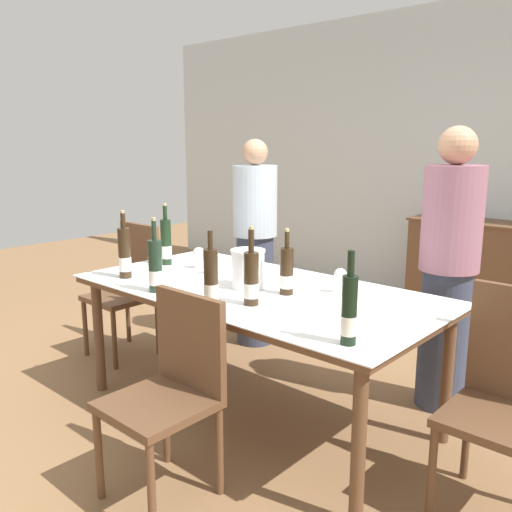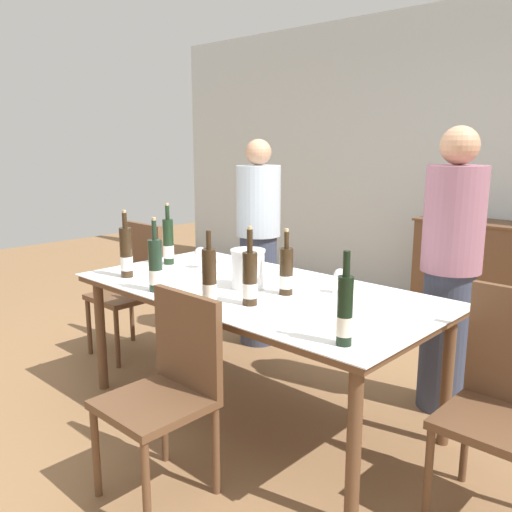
{
  "view_description": "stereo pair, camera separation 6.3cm",
  "coord_description": "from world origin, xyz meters",
  "px_view_note": "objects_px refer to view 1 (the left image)",
  "views": [
    {
      "loc": [
        1.92,
        -2.14,
        1.54
      ],
      "look_at": [
        0.0,
        0.0,
        0.93
      ],
      "focal_mm": 38.0,
      "sensor_mm": 36.0,
      "label": 1
    },
    {
      "loc": [
        1.96,
        -2.1,
        1.54
      ],
      "look_at": [
        0.0,
        0.0,
        0.93
      ],
      "focal_mm": 38.0,
      "sensor_mm": 36.0,
      "label": 2
    }
  ],
  "objects_px": {
    "person_guest_left": "(448,272)",
    "chair_left_end": "(130,282)",
    "person_host": "(255,244)",
    "wine_bottle_2": "(155,267)",
    "wine_bottle_4": "(211,281)",
    "dining_table": "(256,299)",
    "sideboard_cabinet": "(497,270)",
    "wine_glass_1": "(199,254)",
    "wine_bottle_1": "(349,311)",
    "chair_right_end": "(509,390)",
    "wine_bottle_0": "(166,243)",
    "wine_bottle_6": "(125,254)",
    "wine_bottle_3": "(287,272)",
    "wine_bottle_5": "(251,279)",
    "wine_glass_0": "(340,276)",
    "ice_bucket": "(248,268)",
    "chair_near_front": "(172,382)"
  },
  "relations": [
    {
      "from": "wine_bottle_1",
      "to": "wine_glass_1",
      "type": "relative_size",
      "value": 2.81
    },
    {
      "from": "dining_table",
      "to": "chair_near_front",
      "type": "distance_m",
      "value": 0.79
    },
    {
      "from": "wine_bottle_4",
      "to": "person_host",
      "type": "relative_size",
      "value": 0.24
    },
    {
      "from": "sideboard_cabinet",
      "to": "dining_table",
      "type": "relative_size",
      "value": 0.76
    },
    {
      "from": "wine_bottle_0",
      "to": "person_guest_left",
      "type": "height_order",
      "value": "person_guest_left"
    },
    {
      "from": "person_guest_left",
      "to": "chair_near_front",
      "type": "bearing_deg",
      "value": -109.75
    },
    {
      "from": "wine_bottle_3",
      "to": "dining_table",
      "type": "bearing_deg",
      "value": -174.83
    },
    {
      "from": "sideboard_cabinet",
      "to": "wine_bottle_4",
      "type": "distance_m",
      "value": 3.2
    },
    {
      "from": "sideboard_cabinet",
      "to": "wine_bottle_1",
      "type": "height_order",
      "value": "wine_bottle_1"
    },
    {
      "from": "wine_glass_1",
      "to": "chair_left_end",
      "type": "distance_m",
      "value": 0.79
    },
    {
      "from": "wine_bottle_0",
      "to": "chair_right_end",
      "type": "bearing_deg",
      "value": 1.24
    },
    {
      "from": "person_host",
      "to": "wine_bottle_2",
      "type": "bearing_deg",
      "value": -71.65
    },
    {
      "from": "ice_bucket",
      "to": "wine_bottle_2",
      "type": "relative_size",
      "value": 0.54
    },
    {
      "from": "ice_bucket",
      "to": "wine_glass_1",
      "type": "relative_size",
      "value": 1.58
    },
    {
      "from": "wine_bottle_4",
      "to": "wine_glass_0",
      "type": "bearing_deg",
      "value": 64.12
    },
    {
      "from": "wine_bottle_4",
      "to": "dining_table",
      "type": "bearing_deg",
      "value": 101.37
    },
    {
      "from": "wine_bottle_6",
      "to": "person_guest_left",
      "type": "bearing_deg",
      "value": 37.84
    },
    {
      "from": "wine_bottle_2",
      "to": "chair_right_end",
      "type": "height_order",
      "value": "wine_bottle_2"
    },
    {
      "from": "dining_table",
      "to": "wine_bottle_3",
      "type": "height_order",
      "value": "wine_bottle_3"
    },
    {
      "from": "wine_glass_1",
      "to": "dining_table",
      "type": "bearing_deg",
      "value": -10.87
    },
    {
      "from": "person_guest_left",
      "to": "wine_glass_0",
      "type": "bearing_deg",
      "value": -121.01
    },
    {
      "from": "wine_bottle_2",
      "to": "wine_glass_1",
      "type": "height_order",
      "value": "wine_bottle_2"
    },
    {
      "from": "sideboard_cabinet",
      "to": "wine_bottle_5",
      "type": "height_order",
      "value": "wine_bottle_5"
    },
    {
      "from": "dining_table",
      "to": "wine_bottle_6",
      "type": "bearing_deg",
      "value": -154.99
    },
    {
      "from": "sideboard_cabinet",
      "to": "wine_bottle_5",
      "type": "bearing_deg",
      "value": -94.08
    },
    {
      "from": "wine_bottle_4",
      "to": "chair_right_end",
      "type": "xyz_separation_m",
      "value": [
        1.23,
        0.51,
        -0.35
      ]
    },
    {
      "from": "wine_bottle_0",
      "to": "wine_bottle_3",
      "type": "relative_size",
      "value": 1.15
    },
    {
      "from": "wine_bottle_4",
      "to": "wine_bottle_5",
      "type": "relative_size",
      "value": 0.97
    },
    {
      "from": "wine_bottle_3",
      "to": "wine_bottle_4",
      "type": "relative_size",
      "value": 0.92
    },
    {
      "from": "wine_bottle_6",
      "to": "wine_bottle_1",
      "type": "bearing_deg",
      "value": -1.47
    },
    {
      "from": "dining_table",
      "to": "person_host",
      "type": "relative_size",
      "value": 1.32
    },
    {
      "from": "sideboard_cabinet",
      "to": "wine_glass_1",
      "type": "distance_m",
      "value": 2.83
    },
    {
      "from": "wine_glass_0",
      "to": "wine_bottle_4",
      "type": "bearing_deg",
      "value": -115.88
    },
    {
      "from": "ice_bucket",
      "to": "wine_bottle_2",
      "type": "height_order",
      "value": "wine_bottle_2"
    },
    {
      "from": "wine_bottle_1",
      "to": "wine_bottle_4",
      "type": "bearing_deg",
      "value": -177.27
    },
    {
      "from": "person_host",
      "to": "chair_left_end",
      "type": "bearing_deg",
      "value": -126.0
    },
    {
      "from": "person_guest_left",
      "to": "chair_left_end",
      "type": "bearing_deg",
      "value": -160.93
    },
    {
      "from": "sideboard_cabinet",
      "to": "person_host",
      "type": "distance_m",
      "value": 2.25
    },
    {
      "from": "wine_bottle_5",
      "to": "wine_glass_1",
      "type": "height_order",
      "value": "wine_bottle_5"
    },
    {
      "from": "wine_glass_0",
      "to": "wine_bottle_0",
      "type": "bearing_deg",
      "value": -171.54
    },
    {
      "from": "person_guest_left",
      "to": "wine_bottle_0",
      "type": "bearing_deg",
      "value": -154.2
    },
    {
      "from": "wine_bottle_3",
      "to": "wine_bottle_5",
      "type": "bearing_deg",
      "value": -92.38
    },
    {
      "from": "ice_bucket",
      "to": "wine_bottle_6",
      "type": "bearing_deg",
      "value": -155.61
    },
    {
      "from": "wine_glass_0",
      "to": "chair_right_end",
      "type": "bearing_deg",
      "value": -8.36
    },
    {
      "from": "person_host",
      "to": "chair_near_front",
      "type": "bearing_deg",
      "value": -59.18
    },
    {
      "from": "wine_glass_1",
      "to": "chair_left_end",
      "type": "bearing_deg",
      "value": -178.31
    },
    {
      "from": "chair_right_end",
      "to": "wine_bottle_0",
      "type": "bearing_deg",
      "value": -178.76
    },
    {
      "from": "wine_bottle_2",
      "to": "person_guest_left",
      "type": "xyz_separation_m",
      "value": [
        1.09,
        1.21,
        -0.07
      ]
    },
    {
      "from": "wine_bottle_0",
      "to": "wine_bottle_6",
      "type": "height_order",
      "value": "wine_bottle_0"
    },
    {
      "from": "wine_bottle_1",
      "to": "person_host",
      "type": "xyz_separation_m",
      "value": [
        -1.6,
        1.23,
        -0.11
      ]
    }
  ]
}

